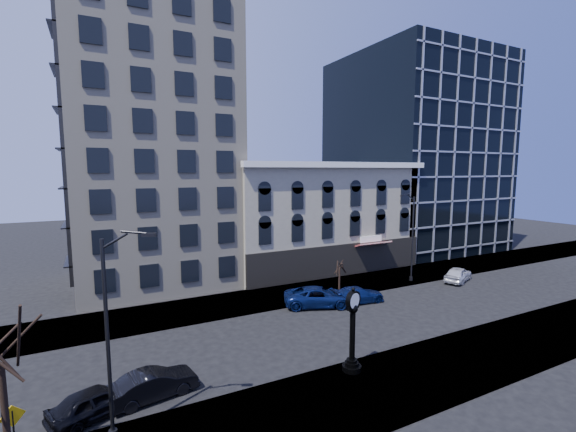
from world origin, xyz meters
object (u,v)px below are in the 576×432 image
car_near_b (154,384)px  street_clock (352,333)px  car_near_a (96,401)px  street_lamp_near (121,281)px  warning_sign (13,426)px

car_near_b → street_clock: bearing=-113.5°
car_near_b → car_near_a: bearing=86.9°
street_lamp_near → warning_sign: (-4.01, 0.03, -5.14)m
car_near_a → street_clock: bearing=-120.6°
car_near_b → warning_sign: bearing=107.7°
warning_sign → car_near_b: size_ratio=0.61×
street_clock → car_near_b: size_ratio=1.12×
street_clock → street_lamp_near: 12.90m
street_lamp_near → car_near_a: bearing=140.5°
street_lamp_near → car_near_a: 6.98m
car_near_a → car_near_b: bearing=-104.2°
street_clock → street_lamp_near: street_lamp_near is taller
warning_sign → car_near_a: (2.79, 2.51, -1.24)m
street_clock → car_near_a: bearing=151.0°
car_near_a → car_near_b: size_ratio=0.97×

